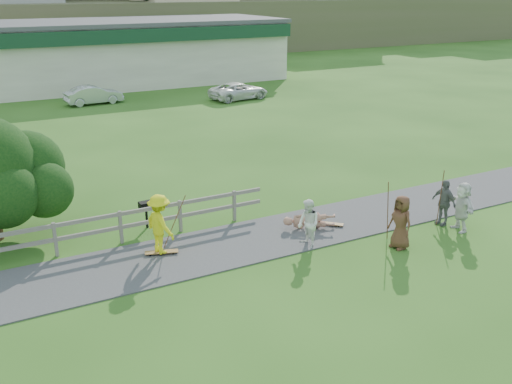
% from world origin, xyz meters
% --- Properties ---
extents(ground, '(260.00, 260.00, 0.00)m').
position_xyz_m(ground, '(0.00, 0.00, 0.00)').
color(ground, '#285317').
rests_on(ground, ground).
extents(path, '(34.00, 3.00, 0.04)m').
position_xyz_m(path, '(0.00, 1.50, 0.02)').
color(path, '#3C3C3E').
rests_on(path, ground).
extents(fence, '(15.05, 0.10, 1.10)m').
position_xyz_m(fence, '(-4.62, 3.30, 0.72)').
color(fence, '#625E57').
rests_on(fence, ground).
extents(strip_mall, '(32.50, 10.75, 5.10)m').
position_xyz_m(strip_mall, '(4.00, 34.94, 2.58)').
color(strip_mall, beige).
rests_on(strip_mall, ground).
extents(skater_rider, '(0.99, 1.34, 1.85)m').
position_xyz_m(skater_rider, '(-1.16, 1.88, 0.93)').
color(skater_rider, yellow).
rests_on(skater_rider, ground).
extents(skater_fallen, '(1.13, 1.75, 0.63)m').
position_xyz_m(skater_fallen, '(3.87, 1.41, 0.32)').
color(skater_fallen, '#AD7660').
rests_on(skater_fallen, ground).
extents(spectator_a, '(0.60, 0.77, 1.57)m').
position_xyz_m(spectator_a, '(3.10, 0.29, 0.78)').
color(spectator_a, white).
rests_on(spectator_a, ground).
extents(spectator_b, '(0.48, 0.98, 1.61)m').
position_xyz_m(spectator_b, '(8.18, -0.33, 0.81)').
color(spectator_b, slate).
rests_on(spectator_b, ground).
extents(spectator_c, '(0.63, 0.89, 1.73)m').
position_xyz_m(spectator_c, '(5.61, -1.09, 0.86)').
color(spectator_c, brown).
rests_on(spectator_c, ground).
extents(spectator_d, '(0.86, 1.65, 1.69)m').
position_xyz_m(spectator_d, '(8.32, -0.99, 0.85)').
color(spectator_d, silver).
rests_on(spectator_d, ground).
extents(car_silver, '(3.98, 1.66, 1.28)m').
position_xyz_m(car_silver, '(2.46, 26.62, 0.64)').
color(car_silver, silver).
rests_on(car_silver, ground).
extents(car_white, '(4.65, 2.67, 1.22)m').
position_xyz_m(car_white, '(12.12, 23.49, 0.61)').
color(car_white, white).
rests_on(car_white, ground).
extents(bbq, '(0.45, 0.35, 0.94)m').
position_xyz_m(bbq, '(-0.90, 4.12, 0.47)').
color(bbq, black).
rests_on(bbq, ground).
extents(longboard_rider, '(1.03, 0.54, 0.11)m').
position_xyz_m(longboard_rider, '(-1.16, 1.88, 0.06)').
color(longboard_rider, brown).
rests_on(longboard_rider, ground).
extents(longboard_fallen, '(0.81, 0.80, 0.10)m').
position_xyz_m(longboard_fallen, '(4.67, 1.31, 0.05)').
color(longboard_fallen, brown).
rests_on(longboard_fallen, ground).
extents(helmet, '(0.24, 0.24, 0.24)m').
position_xyz_m(helmet, '(4.47, 1.76, 0.12)').
color(helmet, '#A41511').
rests_on(helmet, ground).
extents(pole_rider, '(0.03, 0.03, 1.83)m').
position_xyz_m(pole_rider, '(-0.56, 2.28, 0.92)').
color(pole_rider, brown).
rests_on(pole_rider, ground).
extents(pole_spec_left, '(0.03, 0.03, 1.99)m').
position_xyz_m(pole_spec_left, '(5.67, -0.40, 0.99)').
color(pole_spec_left, brown).
rests_on(pole_spec_left, ground).
extents(pole_spec_right, '(0.03, 0.03, 1.96)m').
position_xyz_m(pole_spec_right, '(8.03, -0.30, 0.98)').
color(pole_spec_right, brown).
rests_on(pole_spec_right, ground).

